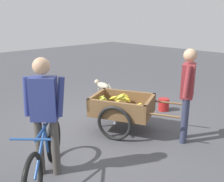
{
  "coord_description": "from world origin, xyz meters",
  "views": [
    {
      "loc": [
        -3.55,
        3.3,
        2.15
      ],
      "look_at": [
        -0.16,
        -0.03,
        0.75
      ],
      "focal_mm": 41.75,
      "sensor_mm": 36.0,
      "label": 1
    }
  ],
  "objects": [
    {
      "name": "bicycle",
      "position": [
        -0.76,
        1.8,
        0.35
      ],
      "size": [
        1.2,
        1.23,
        0.85
      ],
      "color": "black",
      "rests_on": "ground"
    },
    {
      "name": "dog",
      "position": [
        1.59,
        -1.36,
        0.27
      ],
      "size": [
        0.67,
        0.2,
        0.4
      ],
      "color": "beige",
      "rests_on": "ground"
    },
    {
      "name": "vendor_person",
      "position": [
        -1.43,
        -0.56,
        0.97
      ],
      "size": [
        0.32,
        0.56,
        1.62
      ],
      "color": "#333851",
      "rests_on": "ground"
    },
    {
      "name": "ground_plane",
      "position": [
        0.0,
        0.0,
        0.0
      ],
      "size": [
        24.0,
        24.0,
        0.0
      ],
      "primitive_type": "plane",
      "color": "#47474C"
    },
    {
      "name": "plastic_bucket",
      "position": [
        -0.32,
        -1.56,
        0.14
      ],
      "size": [
        0.25,
        0.25,
        0.28
      ],
      "primitive_type": "cylinder",
      "color": "#B21E1E",
      "rests_on": "ground"
    },
    {
      "name": "cyclist_person",
      "position": [
        -0.65,
        1.69,
        0.99
      ],
      "size": [
        0.4,
        0.43,
        1.64
      ],
      "color": "#4C4742",
      "rests_on": "ground"
    },
    {
      "name": "fruit_cart",
      "position": [
        -0.39,
        -0.07,
        0.44
      ],
      "size": [
        1.82,
        1.38,
        0.71
      ],
      "color": "brown",
      "rests_on": "ground"
    }
  ]
}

